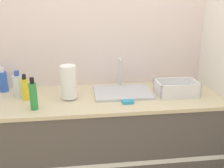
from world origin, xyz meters
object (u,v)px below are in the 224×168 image
(dish_rack, at_px, (176,90))
(bottle_blue, at_px, (3,81))
(sink, at_px, (123,91))
(bottle_yellow, at_px, (25,89))
(bottle_green, at_px, (33,96))
(bottle_clear, at_px, (18,85))
(paper_towel_roll, at_px, (69,82))

(dish_rack, height_order, bottle_blue, bottle_blue)
(sink, bearing_deg, bottle_blue, 170.53)
(bottle_yellow, relative_size, bottle_blue, 1.00)
(dish_rack, height_order, bottle_green, bottle_green)
(sink, distance_m, bottle_clear, 0.89)
(bottle_blue, distance_m, bottle_green, 0.55)
(bottle_yellow, bearing_deg, bottle_blue, 135.12)
(paper_towel_roll, bearing_deg, bottle_clear, 166.64)
(sink, bearing_deg, paper_towel_roll, -170.47)
(bottle_clear, bearing_deg, bottle_yellow, -48.16)
(paper_towel_roll, xyz_separation_m, bottle_yellow, (-0.35, 0.02, -0.05))
(paper_towel_roll, height_order, bottle_yellow, paper_towel_roll)
(paper_towel_roll, distance_m, dish_rack, 0.92)
(bottle_blue, relative_size, bottle_clear, 0.97)
(sink, distance_m, bottle_blue, 1.07)
(bottle_green, bearing_deg, dish_rack, 7.83)
(bottle_clear, bearing_deg, sink, -1.55)
(dish_rack, xyz_separation_m, bottle_green, (-1.18, -0.16, 0.07))
(paper_towel_roll, height_order, dish_rack, paper_towel_roll)
(paper_towel_roll, relative_size, bottle_blue, 1.30)
(sink, height_order, bottle_green, sink)
(bottle_blue, bearing_deg, sink, -9.47)
(bottle_yellow, xyz_separation_m, bottle_clear, (-0.07, 0.08, 0.00))
(paper_towel_roll, distance_m, bottle_blue, 0.64)
(paper_towel_roll, relative_size, bottle_yellow, 1.30)
(sink, bearing_deg, bottle_green, -160.08)
(sink, xyz_separation_m, bottle_clear, (-0.89, 0.02, 0.08))
(bottle_yellow, bearing_deg, paper_towel_roll, -3.17)
(bottle_green, xyz_separation_m, bottle_clear, (-0.17, 0.29, -0.01))
(sink, bearing_deg, dish_rack, -12.31)
(bottle_blue, height_order, bottle_clear, bottle_clear)
(paper_towel_roll, xyz_separation_m, bottle_clear, (-0.43, 0.10, -0.04))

